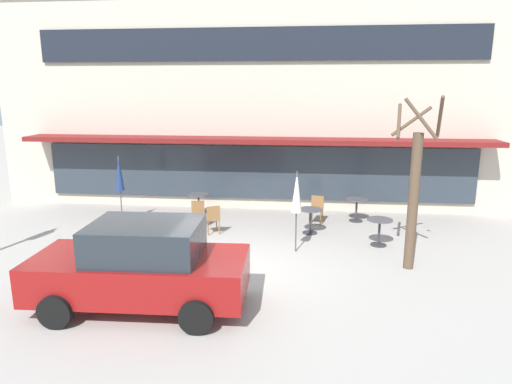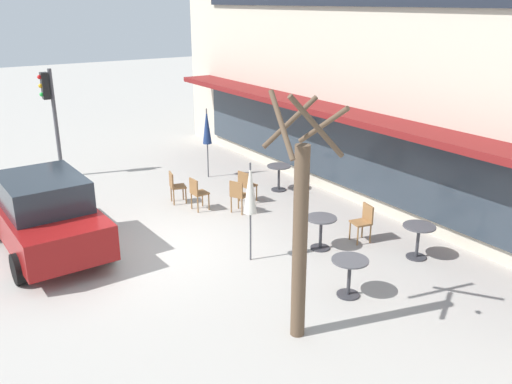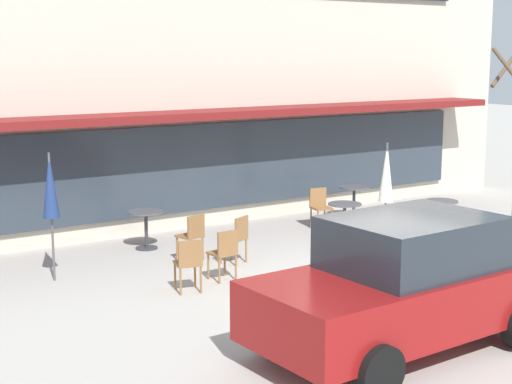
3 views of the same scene
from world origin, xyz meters
TOP-DOWN VIEW (x-y plane):
  - ground_plane at (0.00, 0.00)m, footprint 80.00×80.00m
  - building_facade at (0.00, 9.97)m, footprint 19.03×9.10m
  - cafe_table_near_wall at (3.87, 2.39)m, footprint 0.70×0.70m
  - cafe_table_streetside at (1.97, 3.28)m, footprint 0.70×0.70m
  - cafe_table_by_tree at (3.49, 4.75)m, footprint 0.70×0.70m
  - cafe_table_mid_patio at (-1.82, 4.83)m, footprint 0.70×0.70m
  - patio_umbrella_green_folded at (-4.11, 3.70)m, footprint 0.28×0.28m
  - patio_umbrella_cream_folded at (1.58, 1.65)m, footprint 0.28×0.28m
  - cafe_chair_0 at (-1.52, 3.50)m, footprint 0.48×0.48m
  - cafe_chair_1 at (-2.52, 1.82)m, footprint 0.48×0.48m
  - cafe_chair_2 at (2.19, 4.38)m, footprint 0.47×0.47m
  - cafe_chair_3 at (-1.70, 2.07)m, footprint 0.42×0.42m
  - cafe_chair_4 at (-0.93, 2.89)m, footprint 0.53×0.53m
  - parked_sedan at (-1.36, -1.89)m, footprint 4.26×2.13m
  - street_tree at (4.35, 0.81)m, footprint 1.12×1.12m
  - traffic_light_pole at (-6.72, -0.29)m, footprint 0.26×0.44m

SIDE VIEW (x-z plane):
  - ground_plane at x=0.00m, z-range 0.00..0.00m
  - cafe_table_near_wall at x=3.87m, z-range 0.14..0.90m
  - cafe_table_streetside at x=1.97m, z-range 0.14..0.90m
  - cafe_table_by_tree at x=3.49m, z-range 0.14..0.90m
  - cafe_table_mid_patio at x=-1.82m, z-range 0.14..0.90m
  - cafe_chair_0 at x=-1.52m, z-range 0.08..0.97m
  - cafe_chair_1 at x=-2.52m, z-range 0.08..0.97m
  - cafe_chair_2 at x=2.19m, z-range 0.08..0.97m
  - cafe_chair_3 at x=-1.70m, z-range 0.08..0.97m
  - cafe_chair_4 at x=-0.93m, z-range 0.08..0.97m
  - parked_sedan at x=-1.36m, z-range 0.00..1.76m
  - patio_umbrella_green_folded at x=-4.11m, z-range 0.53..2.73m
  - patio_umbrella_cream_folded at x=1.58m, z-range 0.53..2.73m
  - street_tree at x=4.35m, z-range -0.16..3.98m
  - traffic_light_pole at x=-6.72m, z-range 0.60..4.00m
  - building_facade at x=0.00m, z-range 0.00..7.96m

